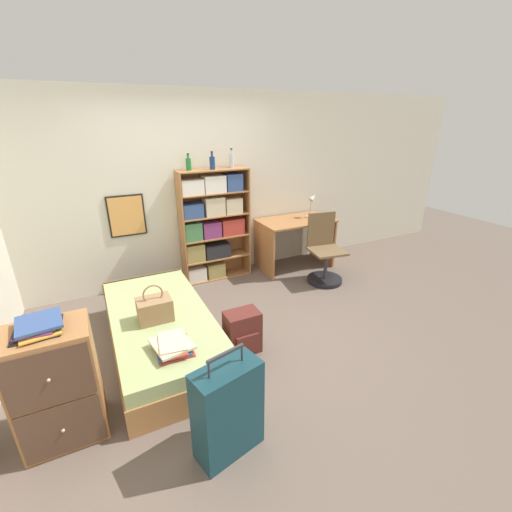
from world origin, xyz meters
The scene contains 16 objects.
ground_plane centered at (0.00, 0.00, 0.00)m, with size 14.00×14.00×0.00m, color #66564C.
wall_back centered at (0.00, 1.58, 1.30)m, with size 10.00×0.09×2.60m.
bed centered at (-0.74, 0.02, 0.20)m, with size 0.96×2.01×0.41m.
handbag centered at (-0.79, -0.08, 0.52)m, with size 0.32×0.23×0.38m.
book_stack_on_bed centered at (-0.76, -0.63, 0.45)m, with size 0.35×0.39×0.09m.
suitcase centered at (-0.57, -1.39, 0.36)m, with size 0.51×0.33×0.85m.
dresser centered at (-1.61, -0.73, 0.46)m, with size 0.55×0.43×0.92m.
magazine_pile_on_dresser centered at (-1.63, -0.69, 0.95)m, with size 0.32×0.38×0.07m.
bookcase centered at (0.32, 1.39, 0.82)m, with size 0.99×0.29×1.59m.
bottle_green centered at (0.06, 1.42, 1.67)m, with size 0.07×0.07×0.21m.
bottle_brown centered at (0.37, 1.36, 1.68)m, with size 0.07×0.07×0.23m.
bottle_clear centered at (0.66, 1.41, 1.69)m, with size 0.07×0.07×0.26m.
desk centered at (1.61, 1.20, 0.53)m, with size 1.13×0.67×0.78m.
desk_lamp centered at (1.92, 1.22, 1.03)m, with size 0.18×0.13×0.38m.
desk_chair centered at (1.73, 0.57, 0.32)m, with size 0.52×0.52×0.99m.
backpack centered at (-0.02, -0.41, 0.22)m, with size 0.34×0.26×0.45m.
Camera 1 is at (-1.19, -3.08, 2.23)m, focal length 24.00 mm.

